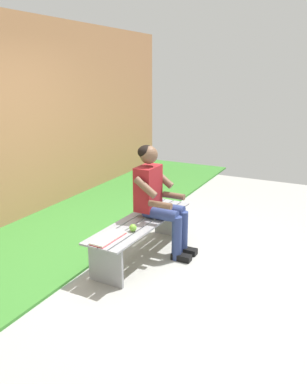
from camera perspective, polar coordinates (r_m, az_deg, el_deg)
name	(u,v)px	position (r m, az deg, el deg)	size (l,w,h in m)	color
ground_plane	(188,339)	(3.30, 5.07, -20.71)	(10.00, 7.00, 0.04)	#9E9E99
grass_strip	(38,231)	(5.32, -16.63, -5.47)	(9.00, 2.36, 0.03)	#387A2D
bench_near	(141,229)	(4.34, -1.78, -5.48)	(1.63, 0.50, 0.43)	gray
person_seated	(158,196)	(4.34, 0.60, -0.56)	(0.50, 0.69, 1.24)	maroon
apple	(133,228)	(4.00, -3.04, -5.28)	(0.08, 0.08, 0.08)	#72B738
book_open	(109,238)	(3.85, -6.63, -6.75)	(0.42, 0.17, 0.02)	white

